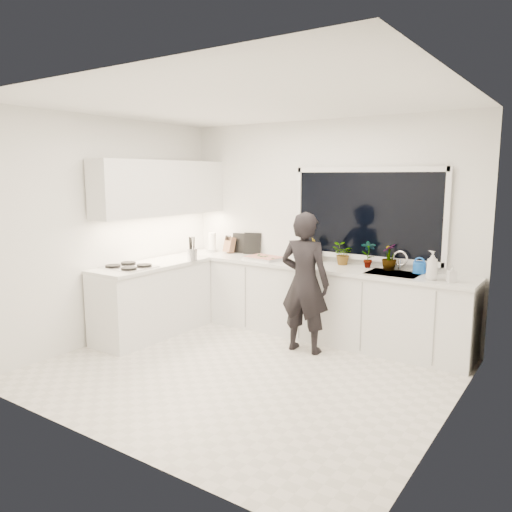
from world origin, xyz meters
The scene contains 25 objects.
floor centered at (0.00, 0.00, -0.01)m, with size 4.00×3.50×0.02m, color beige.
wall_back centered at (0.00, 1.76, 1.35)m, with size 4.00×0.02×2.70m, color white.
wall_left centered at (-2.01, 0.00, 1.35)m, with size 0.02×3.50×2.70m, color white.
wall_right centered at (2.01, 0.00, 1.35)m, with size 0.02×3.50×2.70m, color white.
ceiling centered at (0.00, 0.00, 2.71)m, with size 4.00×3.50×0.02m, color white.
window centered at (0.60, 1.73, 1.55)m, with size 1.80×0.02×1.00m, color black.
base_cabinets_back centered at (0.00, 1.45, 0.44)m, with size 3.92×0.58×0.88m, color white.
base_cabinets_left centered at (-1.67, 0.35, 0.44)m, with size 0.58×1.60×0.88m, color white.
countertop_back centered at (0.00, 1.44, 0.90)m, with size 3.94×0.62×0.04m, color silver.
countertop_left centered at (-1.67, 0.35, 0.90)m, with size 0.62×1.60×0.04m, color silver.
upper_cabinets centered at (-1.79, 0.70, 1.85)m, with size 0.34×2.10×0.70m, color white.
sink centered at (1.05, 1.45, 0.87)m, with size 0.58×0.42×0.14m, color silver.
faucet centered at (1.05, 1.65, 1.03)m, with size 0.03×0.03×0.22m, color silver.
stovetop centered at (-1.69, 0.00, 0.94)m, with size 0.56×0.48×0.03m, color black.
person centered at (0.21, 0.90, 0.81)m, with size 0.59×0.39×1.61m, color black.
pizza_tray centered at (-0.68, 1.42, 0.94)m, with size 0.49×0.36×0.03m, color silver.
pizza centered at (-0.68, 1.42, 0.95)m, with size 0.45×0.32×0.01m, color red.
watering_can centered at (1.29, 1.61, 0.98)m, with size 0.14×0.14×0.13m, color blue.
paper_towel_roll centered at (-1.66, 1.55, 1.05)m, with size 0.11×0.11×0.26m, color white.
knife_block centered at (-1.38, 1.59, 1.03)m, with size 0.13×0.10×0.22m, color #906643.
utensil_crock centered at (-1.39, 0.80, 1.00)m, with size 0.13×0.13×0.16m, color silver.
picture_frame_large centered at (-1.28, 1.69, 1.06)m, with size 0.22×0.02×0.28m, color black.
picture_frame_small centered at (-1.06, 1.69, 1.07)m, with size 0.25×0.02×0.30m, color black.
herb_plants centered at (0.47, 1.61, 1.07)m, with size 1.12×0.28×0.33m.
soap_bottles centered at (1.55, 1.30, 1.06)m, with size 0.34×0.17×0.31m.
Camera 1 is at (2.87, -3.99, 2.01)m, focal length 35.00 mm.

